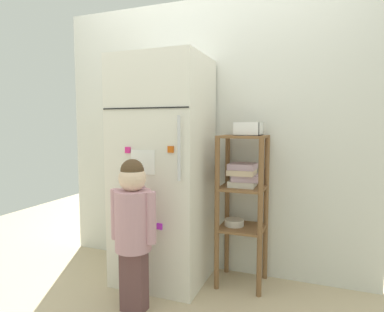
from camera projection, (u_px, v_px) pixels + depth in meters
ground_plane at (193, 284)px, 2.40m from camera, size 6.00×6.00×0.00m
kitchen_wall_back at (207, 137)px, 2.62m from camera, size 2.59×0.03×2.17m
refrigerator at (163, 171)px, 2.43m from camera, size 0.65×0.60×1.67m
child_standing at (133, 220)px, 2.02m from camera, size 0.31×0.23×0.97m
pantry_shelf_unit at (242, 192)px, 2.36m from camera, size 0.34×0.33×1.11m
fruit_bin at (247, 130)px, 2.32m from camera, size 0.18×0.19×0.09m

